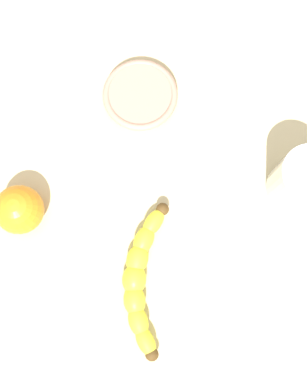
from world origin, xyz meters
TOP-DOWN VIEW (x-y plane):
  - wooden_tabletop at (0.00, 0.00)cm, footprint 120.00×120.00cm
  - banana at (-10.83, -5.40)cm, footprint 20.22×15.15cm
  - smoothie_glass at (16.57, -15.18)cm, footprint 8.77×8.77cm
  - ceramic_bowl at (12.37, 13.78)cm, footprint 12.46×12.46cm
  - orange_fruit at (-14.48, 16.08)cm, footprint 7.74×7.74cm

SIDE VIEW (x-z plane):
  - wooden_tabletop at x=0.00cm, z-range 0.00..3.00cm
  - banana at x=-10.83cm, z-range 3.00..6.78cm
  - ceramic_bowl at x=12.37cm, z-range 3.39..6.98cm
  - orange_fruit at x=-14.48cm, z-range 3.00..10.74cm
  - smoothie_glass at x=16.57cm, z-range 2.56..13.49cm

